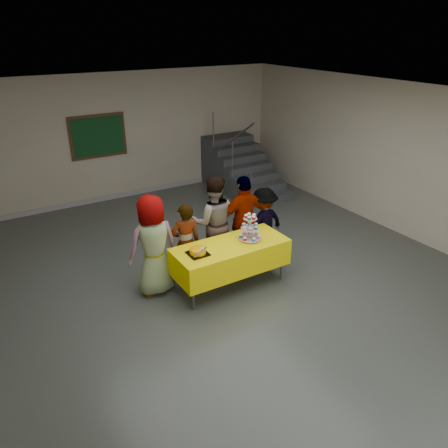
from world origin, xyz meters
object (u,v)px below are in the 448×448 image
at_px(schoolchild_c, 213,222).
at_px(noticeboard, 98,136).
at_px(bake_table, 230,256).
at_px(staircase, 239,169).
at_px(schoolchild_d, 244,220).
at_px(schoolchild_e, 263,223).
at_px(schoolchild_b, 186,243).
at_px(cupcake_stand, 250,229).
at_px(schoolchild_a, 153,245).
at_px(bear_cake, 198,251).

height_order(schoolchild_c, noticeboard, noticeboard).
relative_size(bake_table, staircase, 0.78).
xyz_separation_m(schoolchild_d, schoolchild_e, (0.41, -0.01, -0.15)).
distance_m(schoolchild_b, staircase, 4.77).
height_order(bake_table, schoolchild_b, schoolchild_b).
distance_m(cupcake_stand, schoolchild_e, 0.95).
height_order(schoolchild_a, schoolchild_c, schoolchild_c).
bearing_deg(schoolchild_d, schoolchild_b, 5.19).
height_order(bake_table, schoolchild_a, schoolchild_a).
height_order(bake_table, schoolchild_d, schoolchild_d).
bearing_deg(schoolchild_b, cupcake_stand, 156.57).
distance_m(bear_cake, staircase, 5.27).
bearing_deg(schoolchild_d, noticeboard, -69.01).
bearing_deg(bear_cake, schoolchild_d, 25.47).
bearing_deg(bear_cake, noticeboard, 89.78).
height_order(bear_cake, schoolchild_b, schoolchild_b).
distance_m(schoolchild_b, schoolchild_c, 0.70).
bearing_deg(bear_cake, schoolchild_a, 133.99).
relative_size(bear_cake, noticeboard, 0.28).
xyz_separation_m(bake_table, schoolchild_e, (1.06, 0.57, 0.11)).
relative_size(schoolchild_a, schoolchild_c, 0.99).
relative_size(bake_table, schoolchild_c, 1.13).
relative_size(bake_table, bear_cake, 5.25).
height_order(bear_cake, schoolchild_e, schoolchild_e).
height_order(bake_table, schoolchild_c, schoolchild_c).
xyz_separation_m(bake_table, schoolchild_c, (0.14, 0.78, 0.28)).
height_order(bear_cake, schoolchild_a, schoolchild_a).
bearing_deg(noticeboard, bear_cake, -90.22).
distance_m(schoolchild_d, staircase, 4.05).
relative_size(bake_table, noticeboard, 1.45).
relative_size(schoolchild_d, staircase, 0.68).
bearing_deg(schoolchild_c, schoolchild_b, 39.66).
bearing_deg(bake_table, schoolchild_a, 155.15).
relative_size(bake_table, schoolchild_a, 1.14).
bearing_deg(noticeboard, staircase, -13.97).
distance_m(cupcake_stand, staircase, 4.72).
xyz_separation_m(cupcake_stand, schoolchild_e, (0.70, 0.58, -0.28)).
bearing_deg(schoolchild_b, bake_table, 141.92).
bearing_deg(schoolchild_d, schoolchild_e, -177.16).
bearing_deg(noticeboard, schoolchild_d, -73.91).
xyz_separation_m(schoolchild_b, schoolchild_c, (0.65, 0.20, 0.15)).
xyz_separation_m(bear_cake, schoolchild_e, (1.66, 0.58, -0.16)).
xyz_separation_m(bear_cake, schoolchild_d, (1.25, 0.60, -0.01)).
bearing_deg(noticeboard, schoolchild_e, -69.00).
bearing_deg(staircase, schoolchild_d, -121.76).
relative_size(cupcake_stand, noticeboard, 0.34).
height_order(cupcake_stand, noticeboard, noticeboard).
relative_size(cupcake_stand, schoolchild_c, 0.27).
height_order(schoolchild_a, noticeboard, noticeboard).
xyz_separation_m(bake_table, schoolchild_a, (-1.11, 0.51, 0.27)).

